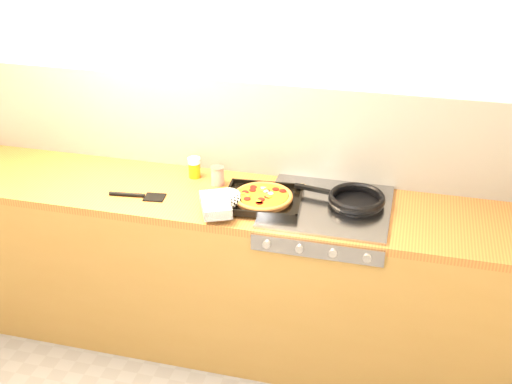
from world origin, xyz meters
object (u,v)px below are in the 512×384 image
(frying_pan, at_px, (355,200))
(tomato_can, at_px, (218,176))
(juice_glass, at_px, (194,167))
(pizza_on_tray, at_px, (250,199))

(frying_pan, xyz_separation_m, tomato_can, (-0.71, 0.07, 0.01))
(juice_glass, bearing_deg, tomato_can, -19.58)
(pizza_on_tray, distance_m, tomato_can, 0.29)
(pizza_on_tray, height_order, juice_glass, juice_glass)
(pizza_on_tray, relative_size, tomato_can, 5.05)
(frying_pan, distance_m, tomato_can, 0.72)
(pizza_on_tray, bearing_deg, juice_glass, 146.88)
(tomato_can, bearing_deg, pizza_on_tray, -40.22)
(tomato_can, distance_m, juice_glass, 0.15)
(pizza_on_tray, distance_m, juice_glass, 0.44)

